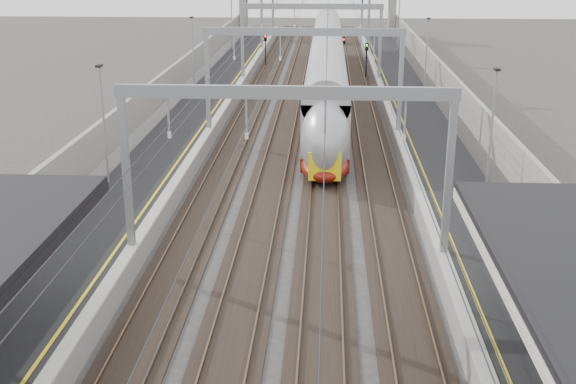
# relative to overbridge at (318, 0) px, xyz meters

# --- Properties ---
(platform_left) EXTENTS (4.00, 120.00, 1.00)m
(platform_left) POSITION_rel_overbridge_xyz_m (-8.00, -55.00, -4.81)
(platform_left) COLOR black
(platform_left) RESTS_ON ground
(platform_right) EXTENTS (4.00, 120.00, 1.00)m
(platform_right) POSITION_rel_overbridge_xyz_m (8.00, -55.00, -4.81)
(platform_right) COLOR black
(platform_right) RESTS_ON ground
(tracks) EXTENTS (11.40, 140.00, 0.20)m
(tracks) POSITION_rel_overbridge_xyz_m (0.00, -55.00, -5.26)
(tracks) COLOR black
(tracks) RESTS_ON ground
(overhead_line) EXTENTS (13.00, 140.00, 6.60)m
(overhead_line) POSITION_rel_overbridge_xyz_m (0.00, -48.38, 0.83)
(overhead_line) COLOR gray
(overhead_line) RESTS_ON platform_left
(overbridge) EXTENTS (22.00, 2.20, 6.90)m
(overbridge) POSITION_rel_overbridge_xyz_m (0.00, 0.00, 0.00)
(overbridge) COLOR gray
(overbridge) RESTS_ON ground
(wall_left) EXTENTS (0.30, 120.00, 3.20)m
(wall_left) POSITION_rel_overbridge_xyz_m (-11.20, -55.00, -3.71)
(wall_left) COLOR gray
(wall_left) RESTS_ON ground
(wall_right) EXTENTS (0.30, 120.00, 3.20)m
(wall_right) POSITION_rel_overbridge_xyz_m (11.20, -55.00, -3.71)
(wall_right) COLOR gray
(wall_right) RESTS_ON ground
(train) EXTENTS (2.81, 51.21, 4.44)m
(train) POSITION_rel_overbridge_xyz_m (1.50, -43.94, -3.14)
(train) COLOR maroon
(train) RESTS_ON ground
(signal_green) EXTENTS (0.32, 0.32, 3.48)m
(signal_green) POSITION_rel_overbridge_xyz_m (-5.20, -25.89, -2.89)
(signal_green) COLOR black
(signal_green) RESTS_ON ground
(signal_red_near) EXTENTS (0.32, 0.32, 3.48)m
(signal_red_near) POSITION_rel_overbridge_xyz_m (3.20, -28.15, -2.89)
(signal_red_near) COLOR black
(signal_red_near) RESTS_ON ground
(signal_red_far) EXTENTS (0.32, 0.32, 3.48)m
(signal_red_far) POSITION_rel_overbridge_xyz_m (5.40, -32.64, -2.89)
(signal_red_far) COLOR black
(signal_red_far) RESTS_ON ground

